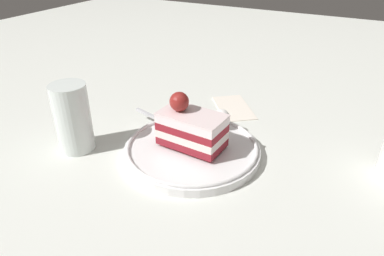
% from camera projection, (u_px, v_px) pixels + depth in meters
% --- Properties ---
extents(ground_plane, '(2.40, 2.40, 0.00)m').
position_uv_depth(ground_plane, '(216.00, 150.00, 0.58)').
color(ground_plane, silver).
extents(dessert_plate, '(0.22, 0.22, 0.02)m').
position_uv_depth(dessert_plate, '(192.00, 149.00, 0.57)').
color(dessert_plate, white).
rests_on(dessert_plate, ground_plane).
extents(cake_slice, '(0.06, 0.11, 0.09)m').
position_uv_depth(cake_slice, '(191.00, 127.00, 0.55)').
color(cake_slice, maroon).
rests_on(cake_slice, dessert_plate).
extents(whipped_cream_dollop, '(0.03, 0.03, 0.03)m').
position_uv_depth(whipped_cream_dollop, '(221.00, 118.00, 0.61)').
color(whipped_cream_dollop, white).
rests_on(whipped_cream_dollop, dessert_plate).
extents(fork, '(0.04, 0.12, 0.00)m').
position_uv_depth(fork, '(160.00, 120.00, 0.63)').
color(fork, silver).
rests_on(fork, dessert_plate).
extents(drink_glass_near, '(0.06, 0.06, 0.11)m').
position_uv_depth(drink_glass_near, '(73.00, 122.00, 0.56)').
color(drink_glass_near, white).
rests_on(drink_glass_near, ground_plane).
extents(folded_napkin, '(0.13, 0.12, 0.00)m').
position_uv_depth(folded_napkin, '(234.00, 107.00, 0.72)').
color(folded_napkin, white).
rests_on(folded_napkin, ground_plane).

